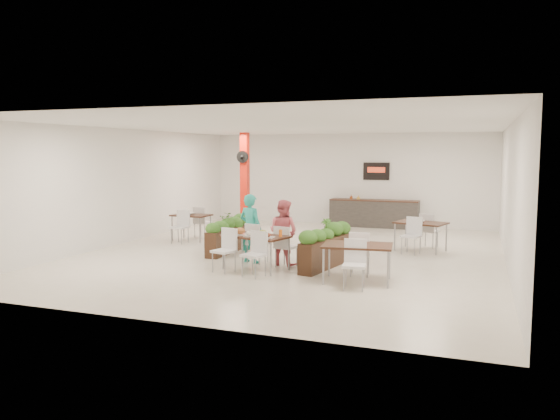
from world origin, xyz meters
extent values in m
plane|color=beige|center=(0.00, 0.00, 0.00)|extent=(12.00, 12.00, 0.00)
cube|color=white|center=(0.00, 6.00, 1.60)|extent=(10.00, 0.10, 3.20)
cube|color=white|center=(0.00, -6.00, 1.60)|extent=(10.00, 0.10, 3.20)
cube|color=white|center=(-5.00, 0.00, 1.60)|extent=(0.10, 12.00, 3.20)
cube|color=white|center=(5.00, 0.00, 1.60)|extent=(0.10, 12.00, 3.20)
cube|color=white|center=(0.00, 0.00, 3.20)|extent=(10.00, 12.00, 0.04)
cube|color=red|center=(-3.00, 3.80, 1.60)|extent=(0.25, 0.25, 3.20)
cylinder|color=black|center=(-3.00, 3.62, 2.40)|extent=(0.40, 0.06, 0.40)
sphere|color=black|center=(-3.00, 3.58, 2.40)|extent=(0.12, 0.12, 0.12)
cube|color=#2A2725|center=(1.00, 5.65, 0.45)|extent=(3.00, 0.60, 0.90)
cube|color=black|center=(1.00, 5.65, 0.92)|extent=(3.00, 0.62, 0.04)
cube|color=black|center=(1.00, 5.96, 1.90)|extent=(0.90, 0.04, 0.60)
cube|color=red|center=(1.00, 5.93, 1.95)|extent=(0.60, 0.02, 0.18)
imported|color=#984519|center=(0.20, 5.65, 1.04)|extent=(0.09, 0.09, 0.19)
imported|color=gold|center=(0.45, 5.65, 1.02)|extent=(0.13, 0.13, 0.17)
cube|color=black|center=(-0.16, -2.06, 0.73)|extent=(1.55, 1.12, 0.04)
cylinder|color=gray|center=(-0.86, -2.23, 0.35)|extent=(0.04, 0.04, 0.71)
cylinder|color=gray|center=(0.38, -2.54, 0.35)|extent=(0.04, 0.04, 0.71)
cylinder|color=gray|center=(-0.70, -1.57, 0.35)|extent=(0.04, 0.04, 0.71)
cylinder|color=gray|center=(0.54, -1.88, 0.35)|extent=(0.04, 0.04, 0.71)
cube|color=white|center=(-0.40, -1.38, 0.45)|extent=(0.51, 0.51, 0.05)
cube|color=white|center=(-0.45, -1.56, 0.70)|extent=(0.42, 0.14, 0.45)
cylinder|color=gray|center=(-0.19, -1.25, 0.21)|extent=(0.02, 0.02, 0.43)
cylinder|color=gray|center=(-0.52, -1.17, 0.21)|extent=(0.02, 0.02, 0.43)
cylinder|color=gray|center=(-0.28, -1.58, 0.21)|extent=(0.02, 0.02, 0.43)
cylinder|color=gray|center=(-0.61, -1.50, 0.21)|extent=(0.02, 0.02, 0.43)
cube|color=white|center=(0.38, -1.57, 0.45)|extent=(0.51, 0.51, 0.05)
cube|color=white|center=(0.33, -1.76, 0.70)|extent=(0.42, 0.14, 0.45)
cylinder|color=gray|center=(0.58, -1.45, 0.21)|extent=(0.02, 0.02, 0.43)
cylinder|color=gray|center=(0.25, -1.37, 0.21)|extent=(0.02, 0.02, 0.43)
cylinder|color=gray|center=(0.50, -1.78, 0.21)|extent=(0.02, 0.02, 0.43)
cylinder|color=gray|center=(0.17, -1.70, 0.21)|extent=(0.02, 0.02, 0.43)
cube|color=white|center=(-0.70, -2.54, 0.45)|extent=(0.51, 0.51, 0.05)
cube|color=white|center=(-0.65, -2.35, 0.70)|extent=(0.42, 0.14, 0.45)
cylinder|color=gray|center=(-0.90, -2.66, 0.21)|extent=(0.02, 0.02, 0.43)
cylinder|color=gray|center=(-0.57, -2.74, 0.21)|extent=(0.02, 0.02, 0.43)
cylinder|color=gray|center=(-0.82, -2.33, 0.21)|extent=(0.02, 0.02, 0.43)
cylinder|color=gray|center=(-0.49, -2.42, 0.21)|extent=(0.02, 0.02, 0.43)
cube|color=white|center=(0.08, -2.74, 0.45)|extent=(0.51, 0.51, 0.05)
cube|color=white|center=(0.13, -2.55, 0.70)|extent=(0.42, 0.14, 0.45)
cylinder|color=gray|center=(-0.13, -2.86, 0.21)|extent=(0.02, 0.02, 0.43)
cylinder|color=gray|center=(0.20, -2.94, 0.21)|extent=(0.02, 0.02, 0.43)
cylinder|color=gray|center=(-0.04, -2.53, 0.21)|extent=(0.02, 0.02, 0.43)
cylinder|color=gray|center=(0.29, -2.61, 0.21)|extent=(0.02, 0.02, 0.43)
cube|color=white|center=(-0.52, -2.07, 0.76)|extent=(0.36, 0.36, 0.01)
ellipsoid|color=#9D4C27|center=(-0.52, -2.07, 0.83)|extent=(0.22, 0.22, 0.13)
cube|color=white|center=(-0.03, -1.96, 0.76)|extent=(0.32, 0.32, 0.01)
ellipsoid|color=gold|center=(-0.03, -1.96, 0.82)|extent=(0.18, 0.18, 0.11)
cube|color=white|center=(0.20, -2.27, 0.76)|extent=(0.32, 0.32, 0.01)
ellipsoid|color=#4F1E0F|center=(0.20, -2.27, 0.81)|extent=(0.16, 0.16, 0.10)
cube|color=white|center=(-0.25, -2.22, 0.76)|extent=(0.22, 0.22, 0.01)
ellipsoid|color=white|center=(-0.25, -2.22, 0.80)|extent=(0.12, 0.12, 0.07)
cylinder|color=orange|center=(0.41, -2.05, 0.82)|extent=(0.07, 0.07, 0.15)
imported|color=brown|center=(-0.67, -1.82, 0.80)|extent=(0.12, 0.12, 0.10)
imported|color=#28AF9F|center=(-0.56, -1.41, 0.80)|extent=(0.66, 0.51, 1.60)
imported|color=#F46C79|center=(0.24, -1.41, 0.74)|extent=(0.84, 0.72, 1.49)
cube|color=black|center=(-1.62, -0.43, 0.32)|extent=(0.33, 1.89, 0.63)
ellipsoid|color=#1E5016|center=(-1.63, -1.23, 0.75)|extent=(0.40, 0.40, 0.32)
ellipsoid|color=#1E5016|center=(-1.62, -0.83, 0.75)|extent=(0.40, 0.40, 0.32)
ellipsoid|color=#1E5016|center=(-1.62, -0.43, 0.75)|extent=(0.40, 0.40, 0.32)
ellipsoid|color=#1E5016|center=(-1.62, -0.03, 0.75)|extent=(0.40, 0.40, 0.32)
ellipsoid|color=#1E5016|center=(-1.61, 0.36, 0.75)|extent=(0.40, 0.40, 0.32)
imported|color=#1E5016|center=(-1.62, -0.43, 0.84)|extent=(0.37, 0.32, 0.41)
cube|color=black|center=(1.22, -1.35, 0.33)|extent=(0.69, 2.02, 0.66)
ellipsoid|color=#1E5016|center=(1.07, -2.19, 0.78)|extent=(0.40, 0.40, 0.32)
ellipsoid|color=#1E5016|center=(1.14, -1.77, 0.78)|extent=(0.40, 0.40, 0.32)
ellipsoid|color=#1E5016|center=(1.22, -1.35, 0.78)|extent=(0.40, 0.40, 0.32)
ellipsoid|color=#1E5016|center=(1.30, -0.94, 0.78)|extent=(0.40, 0.40, 0.32)
ellipsoid|color=#1E5016|center=(1.38, -0.52, 0.78)|extent=(0.40, 0.40, 0.32)
imported|color=#1E5016|center=(1.22, -1.35, 0.88)|extent=(0.24, 0.24, 0.43)
cube|color=black|center=(-3.47, 1.00, 0.73)|extent=(1.11, 0.78, 0.04)
cylinder|color=gray|center=(-3.96, 0.74, 0.35)|extent=(0.04, 0.04, 0.71)
cylinder|color=gray|center=(-3.02, 0.68, 0.35)|extent=(0.04, 0.04, 0.71)
cylinder|color=gray|center=(-3.92, 1.33, 0.35)|extent=(0.04, 0.04, 0.71)
cylinder|color=gray|center=(-2.98, 1.26, 0.35)|extent=(0.04, 0.04, 0.71)
cube|color=white|center=(-3.43, 1.60, 0.45)|extent=(0.45, 0.45, 0.05)
cube|color=white|center=(-3.44, 1.41, 0.70)|extent=(0.42, 0.07, 0.45)
cylinder|color=gray|center=(-3.24, 1.76, 0.21)|extent=(0.02, 0.02, 0.43)
cylinder|color=gray|center=(-3.58, 1.78, 0.21)|extent=(0.02, 0.02, 0.43)
cylinder|color=gray|center=(-3.27, 1.42, 0.21)|extent=(0.02, 0.02, 0.43)
cylinder|color=gray|center=(-3.61, 1.44, 0.21)|extent=(0.02, 0.02, 0.43)
cube|color=white|center=(-3.51, 0.40, 0.45)|extent=(0.45, 0.45, 0.05)
cube|color=white|center=(-3.50, 0.59, 0.70)|extent=(0.42, 0.07, 0.45)
cylinder|color=gray|center=(-3.69, 0.25, 0.21)|extent=(0.02, 0.02, 0.43)
cylinder|color=gray|center=(-3.35, 0.22, 0.21)|extent=(0.02, 0.02, 0.43)
cylinder|color=gray|center=(-3.67, 0.58, 0.21)|extent=(0.02, 0.02, 0.43)
cylinder|color=gray|center=(-3.33, 0.56, 0.21)|extent=(0.02, 0.02, 0.43)
imported|color=white|center=(-3.47, 1.00, 0.78)|extent=(0.22, 0.22, 0.05)
cube|color=black|center=(2.97, 1.52, 0.73)|extent=(1.42, 1.14, 0.04)
cylinder|color=gray|center=(2.34, 1.34, 0.35)|extent=(0.04, 0.04, 0.71)
cylinder|color=gray|center=(3.41, 1.02, 0.35)|extent=(0.04, 0.04, 0.71)
cylinder|color=gray|center=(2.54, 2.02, 0.35)|extent=(0.04, 0.04, 0.71)
cylinder|color=gray|center=(3.61, 1.70, 0.35)|extent=(0.04, 0.04, 0.71)
cube|color=white|center=(3.14, 2.09, 0.45)|extent=(0.52, 0.52, 0.05)
cube|color=white|center=(3.09, 1.91, 0.70)|extent=(0.41, 0.16, 0.45)
cylinder|color=gray|center=(3.35, 2.21, 0.21)|extent=(0.02, 0.02, 0.43)
cylinder|color=gray|center=(3.03, 2.31, 0.21)|extent=(0.02, 0.02, 0.43)
cylinder|color=gray|center=(3.26, 1.88, 0.21)|extent=(0.02, 0.02, 0.43)
cylinder|color=gray|center=(2.93, 1.98, 0.21)|extent=(0.02, 0.02, 0.43)
cube|color=white|center=(2.80, 0.94, 0.45)|extent=(0.52, 0.52, 0.05)
cube|color=white|center=(2.85, 1.13, 0.70)|extent=(0.41, 0.16, 0.45)
cylinder|color=gray|center=(2.59, 0.83, 0.21)|extent=(0.02, 0.02, 0.43)
cylinder|color=gray|center=(2.91, 0.73, 0.21)|extent=(0.02, 0.02, 0.43)
cylinder|color=gray|center=(2.69, 1.16, 0.21)|extent=(0.02, 0.02, 0.43)
cylinder|color=gray|center=(3.01, 1.06, 0.21)|extent=(0.02, 0.02, 0.43)
imported|color=white|center=(2.97, 1.52, 0.78)|extent=(0.22, 0.22, 0.05)
cube|color=black|center=(2.16, -2.46, 0.73)|extent=(1.44, 1.05, 0.04)
cylinder|color=gray|center=(1.61, -2.91, 0.35)|extent=(0.04, 0.04, 0.71)
cylinder|color=gray|center=(2.82, -2.77, 0.35)|extent=(0.04, 0.04, 0.71)
cylinder|color=gray|center=(1.51, -2.15, 0.35)|extent=(0.04, 0.04, 0.71)
cylinder|color=gray|center=(2.72, -2.00, 0.35)|extent=(0.04, 0.04, 0.71)
cube|color=white|center=(2.09, -1.86, 0.45)|extent=(0.47, 0.47, 0.05)
cube|color=white|center=(2.12, -2.05, 0.70)|extent=(0.42, 0.09, 0.45)
cylinder|color=gray|center=(2.24, -1.67, 0.21)|extent=(0.02, 0.02, 0.43)
cylinder|color=gray|center=(1.90, -1.71, 0.21)|extent=(0.02, 0.02, 0.43)
cylinder|color=gray|center=(2.28, -2.01, 0.21)|extent=(0.02, 0.02, 0.43)
cylinder|color=gray|center=(1.94, -2.05, 0.21)|extent=(0.02, 0.02, 0.43)
cube|color=white|center=(2.24, -3.05, 0.45)|extent=(0.47, 0.47, 0.05)
cube|color=white|center=(2.21, -2.86, 0.70)|extent=(0.42, 0.09, 0.45)
cylinder|color=gray|center=(2.09, -3.24, 0.21)|extent=(0.02, 0.02, 0.43)
cylinder|color=gray|center=(2.43, -3.20, 0.21)|extent=(0.02, 0.02, 0.43)
cylinder|color=gray|center=(2.05, -2.90, 0.21)|extent=(0.02, 0.02, 0.43)
cylinder|color=gray|center=(2.38, -2.86, 0.21)|extent=(0.02, 0.02, 0.43)
camera|label=1|loc=(4.37, -12.86, 2.53)|focal=35.00mm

